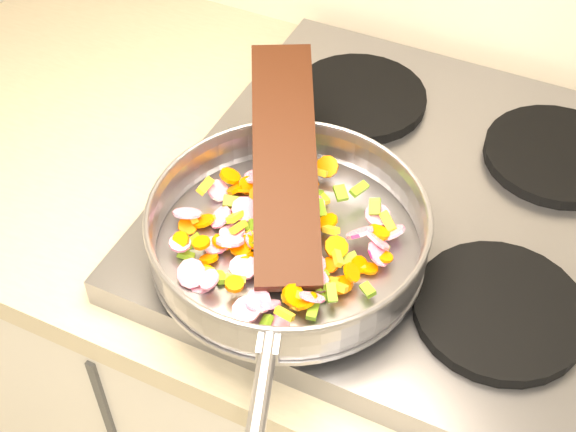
% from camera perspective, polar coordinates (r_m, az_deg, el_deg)
% --- Properties ---
extents(cooktop, '(0.60, 0.60, 0.04)m').
position_cam_1_polar(cooktop, '(1.04, 9.21, 0.73)').
color(cooktop, '#939399').
rests_on(cooktop, counter_top).
extents(grate_fl, '(0.19, 0.19, 0.02)m').
position_cam_1_polar(grate_fl, '(0.96, -1.21, -0.92)').
color(grate_fl, black).
rests_on(grate_fl, cooktop).
extents(grate_fr, '(0.19, 0.19, 0.02)m').
position_cam_1_polar(grate_fr, '(0.91, 14.81, -6.50)').
color(grate_fr, black).
rests_on(grate_fr, cooktop).
extents(grate_bl, '(0.19, 0.19, 0.02)m').
position_cam_1_polar(grate_bl, '(1.15, 5.07, 8.40)').
color(grate_bl, black).
rests_on(grate_bl, cooktop).
extents(grate_br, '(0.19, 0.19, 0.02)m').
position_cam_1_polar(grate_br, '(1.11, 18.57, 4.14)').
color(grate_br, black).
rests_on(grate_br, cooktop).
extents(saute_pan, '(0.37, 0.51, 0.06)m').
position_cam_1_polar(saute_pan, '(0.90, -0.01, -1.06)').
color(saute_pan, '#9E9EA5').
rests_on(saute_pan, grate_fl).
extents(vegetable_heap, '(0.26, 0.28, 0.05)m').
position_cam_1_polar(vegetable_heap, '(0.92, -0.69, -1.52)').
color(vegetable_heap, '#C3135E').
rests_on(vegetable_heap, saute_pan).
extents(wooden_spatula, '(0.21, 0.32, 0.10)m').
position_cam_1_polar(wooden_spatula, '(0.94, -0.24, 4.08)').
color(wooden_spatula, black).
rests_on(wooden_spatula, saute_pan).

